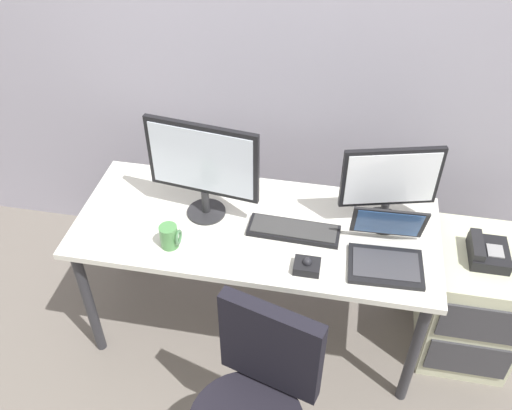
% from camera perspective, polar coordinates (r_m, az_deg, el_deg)
% --- Properties ---
extents(ground_plane, '(8.00, 8.00, 0.00)m').
position_cam_1_polar(ground_plane, '(3.09, 0.00, -12.09)').
color(ground_plane, '#6C645C').
extents(back_wall, '(6.00, 0.10, 2.80)m').
position_cam_1_polar(back_wall, '(2.77, 2.81, 18.11)').
color(back_wall, '#9F9CAD').
rests_on(back_wall, ground).
extents(desk, '(1.65, 0.69, 0.73)m').
position_cam_1_polar(desk, '(2.60, 0.00, -3.30)').
color(desk, silver).
rests_on(desk, ground).
extents(file_cabinet, '(0.42, 0.53, 0.63)m').
position_cam_1_polar(file_cabinet, '(2.98, 20.95, -9.03)').
color(file_cabinet, beige).
rests_on(file_cabinet, ground).
extents(desk_phone, '(0.17, 0.20, 0.09)m').
position_cam_1_polar(desk_phone, '(2.73, 22.53, -4.49)').
color(desk_phone, black).
rests_on(desk_phone, file_cabinet).
extents(monitor_main, '(0.51, 0.18, 0.48)m').
position_cam_1_polar(monitor_main, '(2.44, -5.49, 4.12)').
color(monitor_main, '#262628').
rests_on(monitor_main, desk).
extents(monitor_side, '(0.42, 0.18, 0.40)m').
position_cam_1_polar(monitor_side, '(2.48, 13.54, 2.21)').
color(monitor_side, '#262628').
rests_on(monitor_side, desk).
extents(keyboard, '(0.41, 0.15, 0.03)m').
position_cam_1_polar(keyboard, '(2.50, 3.88, -2.59)').
color(keyboard, black).
rests_on(keyboard, desk).
extents(laptop, '(0.32, 0.32, 0.23)m').
position_cam_1_polar(laptop, '(2.42, 13.20, -4.50)').
color(laptop, black).
rests_on(laptop, desk).
extents(trackball_mouse, '(0.11, 0.09, 0.07)m').
position_cam_1_polar(trackball_mouse, '(2.34, 5.23, -6.20)').
color(trackball_mouse, black).
rests_on(trackball_mouse, desk).
extents(coffee_mug, '(0.09, 0.08, 0.11)m').
position_cam_1_polar(coffee_mug, '(2.44, -8.81, -3.19)').
color(coffee_mug, '#488446').
rests_on(coffee_mug, desk).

